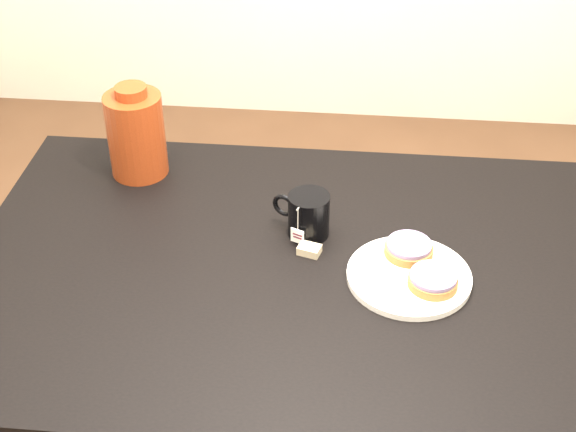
{
  "coord_description": "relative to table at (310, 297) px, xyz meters",
  "views": [
    {
      "loc": [
        0.08,
        -1.24,
        1.78
      ],
      "look_at": [
        -0.05,
        0.08,
        0.81
      ],
      "focal_mm": 50.0,
      "sensor_mm": 36.0,
      "label": 1
    }
  ],
  "objects": [
    {
      "name": "table",
      "position": [
        0.0,
        0.0,
        0.0
      ],
      "size": [
        1.4,
        0.9,
        0.75
      ],
      "color": "black",
      "rests_on": "ground_plane"
    },
    {
      "name": "plate",
      "position": [
        0.2,
        -0.02,
        0.09
      ],
      "size": [
        0.24,
        0.24,
        0.02
      ],
      "color": "white",
      "rests_on": "table"
    },
    {
      "name": "bagel_back",
      "position": [
        0.19,
        0.04,
        0.11
      ],
      "size": [
        0.1,
        0.1,
        0.03
      ],
      "color": "brown",
      "rests_on": "plate"
    },
    {
      "name": "bagel_front",
      "position": [
        0.24,
        -0.05,
        0.11
      ],
      "size": [
        0.14,
        0.14,
        0.03
      ],
      "color": "brown",
      "rests_on": "plate"
    },
    {
      "name": "mug",
      "position": [
        -0.01,
        0.11,
        0.13
      ],
      "size": [
        0.14,
        0.11,
        0.1
      ],
      "rotation": [
        0.0,
        0.0,
        -0.41
      ],
      "color": "black",
      "rests_on": "table"
    },
    {
      "name": "teabag_pouch",
      "position": [
        -0.01,
        0.04,
        0.09
      ],
      "size": [
        0.05,
        0.04,
        0.02
      ],
      "primitive_type": "cube",
      "rotation": [
        0.0,
        0.0,
        -0.28
      ],
      "color": "#C6B793",
      "rests_on": "table"
    },
    {
      "name": "bagel_package",
      "position": [
        -0.42,
        0.31,
        0.19
      ],
      "size": [
        0.14,
        0.14,
        0.22
      ],
      "rotation": [
        0.0,
        0.0,
        0.1
      ],
      "color": "#5C1D0C",
      "rests_on": "table"
    }
  ]
}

